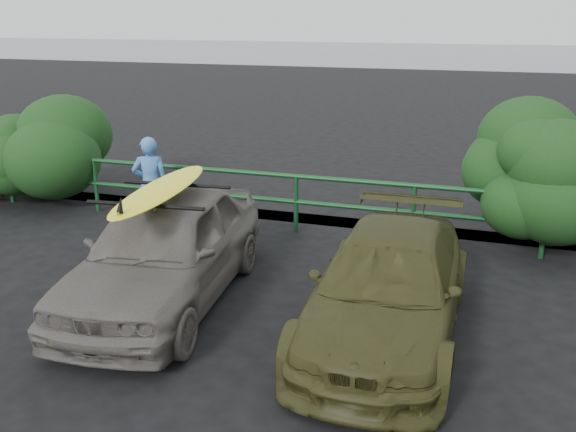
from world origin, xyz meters
name	(u,v)px	position (x,y,z in m)	size (l,w,h in m)	color
ground	(69,365)	(0.00, 0.00, 0.00)	(80.00, 80.00, 0.00)	black
ocean	(459,53)	(0.00, 60.00, 0.00)	(200.00, 200.00, 0.00)	slate
guardrail	(242,198)	(0.00, 5.00, 0.52)	(14.00, 0.08, 1.04)	#13441E
shrub_left	(29,151)	(-4.80, 5.40, 0.97)	(3.20, 2.40, 1.95)	#193E16
shrub_right	(548,178)	(5.00, 5.50, 1.17)	(3.20, 2.40, 2.34)	#193E16
sedan	(165,249)	(0.22, 1.82, 0.72)	(1.69, 4.21, 1.43)	#615D57
olive_vehicle	(388,287)	(3.13, 1.79, 0.60)	(1.69, 4.16, 1.21)	#3B3C1A
man	(151,185)	(-1.38, 4.28, 0.84)	(0.61, 0.40, 1.67)	#417FC4
roof_rack	(162,194)	(0.22, 1.82, 1.46)	(1.50, 1.05, 0.05)	black
surfboard	(161,189)	(0.22, 1.82, 1.52)	(0.56, 2.69, 0.08)	#FFFA1A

